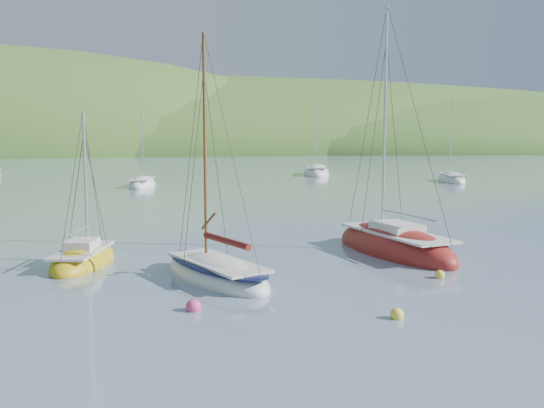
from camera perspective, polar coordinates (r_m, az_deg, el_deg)
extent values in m
plane|color=slate|center=(18.80, 5.91, -10.45)|extent=(700.00, 700.00, 0.00)
ellipsoid|color=#2F5E23|center=(187.31, -9.47, 5.07)|extent=(440.00, 110.00, 44.00)
ellipsoid|color=#2F5E23|center=(201.24, 17.28, 4.98)|extent=(240.00, 100.00, 34.00)
ellipsoid|color=white|center=(23.25, -5.27, -6.78)|extent=(4.74, 6.87, 1.58)
cube|color=beige|center=(23.01, -5.12, -5.47)|extent=(3.62, 5.32, 0.10)
cylinder|color=brown|center=(23.28, -6.33, 5.25)|extent=(0.12, 0.12, 8.61)
ellipsoid|color=#0C1135|center=(23.14, -5.28, -5.65)|extent=(4.67, 6.79, 0.27)
cylinder|color=maroon|center=(22.28, -4.33, -3.48)|extent=(1.45, 2.94, 0.24)
ellipsoid|color=maroon|center=(28.61, 11.42, -4.20)|extent=(4.58, 8.70, 2.28)
cube|color=beige|center=(28.33, 11.65, -2.66)|extent=(3.47, 6.77, 0.10)
cylinder|color=#B2B3B7|center=(28.91, 10.57, 7.77)|extent=(0.12, 0.12, 10.35)
cube|color=beige|center=(28.30, 11.66, -2.18)|extent=(2.02, 2.60, 0.42)
cylinder|color=#B2B3B7|center=(27.53, 12.69, -1.05)|extent=(0.95, 3.90, 0.09)
ellipsoid|color=gold|center=(26.85, -17.34, -5.23)|extent=(3.24, 5.64, 1.45)
cube|color=beige|center=(26.65, -17.45, -4.18)|extent=(2.45, 4.38, 0.10)
cylinder|color=#B2B3B7|center=(26.97, -17.15, 2.14)|extent=(0.12, 0.12, 5.84)
cube|color=beige|center=(26.61, -17.47, -3.67)|extent=(1.45, 1.70, 0.42)
cylinder|color=#B2B3B7|center=(26.00, -17.91, -2.43)|extent=(0.66, 2.50, 0.09)
ellipsoid|color=white|center=(62.76, -12.12, 1.74)|extent=(3.41, 7.19, 1.89)
cube|color=beige|center=(62.57, -12.15, 2.34)|extent=(2.58, 5.60, 0.10)
cylinder|color=#B2B3B7|center=(63.35, -12.11, 6.11)|extent=(0.12, 0.12, 8.30)
ellipsoid|color=white|center=(78.12, 4.20, 2.88)|extent=(5.27, 9.62, 2.48)
cube|color=beige|center=(77.88, 4.21, 3.51)|extent=(4.00, 7.48, 0.10)
cylinder|color=#B2B3B7|center=(79.03, 4.22, 7.50)|extent=(0.12, 0.12, 10.94)
ellipsoid|color=white|center=(70.34, 16.52, 2.15)|extent=(4.15, 7.58, 1.96)
cube|color=beige|center=(70.15, 16.56, 2.70)|extent=(3.15, 5.90, 0.10)
cylinder|color=#B2B3B7|center=(70.97, 16.49, 6.21)|extent=(0.12, 0.12, 8.63)
sphere|color=yellow|center=(18.83, 11.67, -10.16)|extent=(0.41, 0.41, 0.41)
sphere|color=#D63C72|center=(19.38, -7.41, -9.57)|extent=(0.49, 0.49, 0.49)
sphere|color=orange|center=(26.19, -18.97, -5.56)|extent=(0.39, 0.39, 0.39)
sphere|color=yellow|center=(24.18, 15.51, -6.45)|extent=(0.38, 0.38, 0.38)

